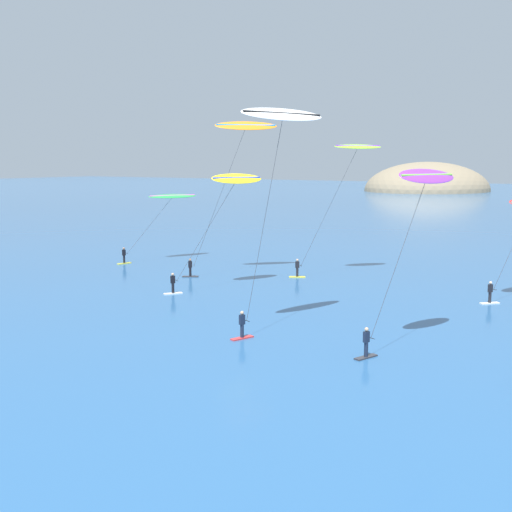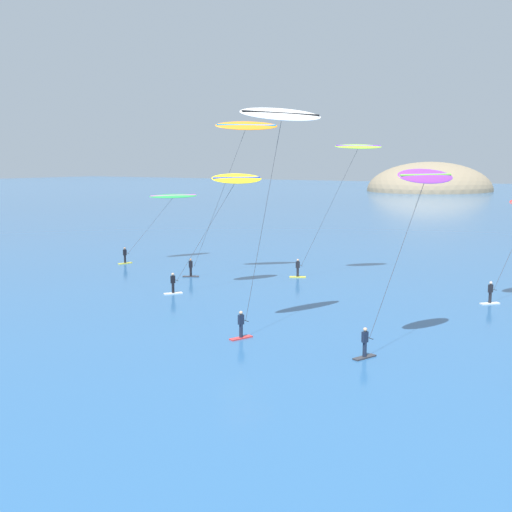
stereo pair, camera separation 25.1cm
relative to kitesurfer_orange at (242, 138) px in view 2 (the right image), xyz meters
name	(u,v)px [view 2 (the right image)]	position (x,y,z in m)	size (l,w,h in m)	color
kitesurfer_orange	(242,138)	(0.00, 0.00, 0.00)	(7.00, 6.62, 14.26)	#2D2D33
kitesurfer_purple	(420,191)	(21.31, -13.97, -3.77)	(3.59, 7.23, 10.26)	#2D2D33
kitesurfer_lime	(353,158)	(8.55, 5.49, -1.84)	(6.77, 6.83, 12.21)	yellow
kitesurfer_green	(169,201)	(-11.78, 3.66, -6.38)	(4.66, 8.57, 7.14)	yellow
kitesurfer_white	(279,130)	(12.97, -15.44, -0.25)	(3.28, 6.83, 13.87)	red
kitesurfer_yellow	(232,188)	(2.59, -5.46, -4.28)	(5.10, 8.19, 9.65)	silver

